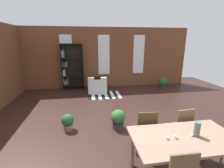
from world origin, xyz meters
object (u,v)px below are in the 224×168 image
object	(u,v)px
vase_on_table	(197,129)
potted_plant_corner	(118,119)
potted_plant_by_shelf	(163,82)
armchair_white	(98,86)
dining_table	(184,142)
dining_chair_far_left	(145,130)
dining_chair_far_right	(181,127)
potted_plant_window	(68,121)
bookshelf_tall	(71,67)

from	to	relation	value
vase_on_table	potted_plant_corner	xyz separation A→B (m)	(-0.94, 1.70, -0.61)
vase_on_table	potted_plant_by_shelf	world-z (taller)	vase_on_table
armchair_white	potted_plant_by_shelf	bearing A→B (deg)	3.30
dining_table	potted_plant_by_shelf	world-z (taller)	dining_table
dining_table	potted_plant_by_shelf	distance (m)	5.51
vase_on_table	armchair_white	distance (m)	5.07
dining_table	dining_chair_far_left	distance (m)	0.80
dining_table	vase_on_table	size ratio (longest dim) A/B	6.94
dining_chair_far_left	potted_plant_by_shelf	xyz separation A→B (m)	(2.53, 4.38, -0.23)
vase_on_table	potted_plant_by_shelf	xyz separation A→B (m)	(1.94, 5.06, -0.60)
vase_on_table	potted_plant_by_shelf	distance (m)	5.45
dining_chair_far_right	armchair_white	world-z (taller)	dining_chair_far_right
potted_plant_by_shelf	potted_plant_window	xyz separation A→B (m)	(-4.19, -3.23, -0.05)
potted_plant_corner	dining_chair_far_left	bearing A→B (deg)	-70.45
potted_plant_by_shelf	dining_chair_far_right	bearing A→B (deg)	-111.88
vase_on_table	dining_chair_far_right	xyz separation A→B (m)	(0.18, 0.69, -0.37)
dining_chair_far_left	dining_chair_far_right	bearing A→B (deg)	-0.00
dining_chair_far_left	bookshelf_tall	xyz separation A→B (m)	(-1.86, 4.92, 0.56)
dining_chair_far_right	dining_chair_far_left	distance (m)	0.77
vase_on_table	bookshelf_tall	xyz separation A→B (m)	(-2.45, 5.60, 0.19)
potted_plant_window	dining_chair_far_right	bearing A→B (deg)	-25.27
bookshelf_tall	potted_plant_corner	distance (m)	4.26
potted_plant_by_shelf	potted_plant_corner	distance (m)	4.43
dining_chair_far_right	potted_plant_by_shelf	xyz separation A→B (m)	(1.76, 4.38, -0.23)
dining_chair_far_right	dining_chair_far_left	bearing A→B (deg)	180.00
dining_chair_far_right	potted_plant_corner	bearing A→B (deg)	138.04
dining_table	potted_plant_by_shelf	bearing A→B (deg)	67.07
potted_plant_window	dining_table	bearing A→B (deg)	-41.82
bookshelf_tall	potted_plant_window	bearing A→B (deg)	-86.97
armchair_white	potted_plant_window	distance (m)	3.21
bookshelf_tall	potted_plant_by_shelf	distance (m)	4.49
dining_table	dining_chair_far_right	xyz separation A→B (m)	(0.38, 0.69, -0.16)
vase_on_table	dining_chair_far_left	bearing A→B (deg)	130.45
armchair_white	vase_on_table	bearing A→B (deg)	-75.69
dining_chair_far_left	potted_plant_window	bearing A→B (deg)	145.40
dining_chair_far_left	bookshelf_tall	world-z (taller)	bookshelf_tall
potted_plant_corner	dining_chair_far_right	bearing A→B (deg)	-41.96
dining_table	potted_plant_corner	xyz separation A→B (m)	(-0.74, 1.70, -0.40)
dining_table	potted_plant_corner	bearing A→B (deg)	113.65
dining_chair_far_left	potted_plant_corner	distance (m)	1.10
dining_chair_far_right	potted_plant_corner	world-z (taller)	dining_chair_far_right
bookshelf_tall	potted_plant_by_shelf	bearing A→B (deg)	-7.02
potted_plant_window	potted_plant_by_shelf	bearing A→B (deg)	37.61
potted_plant_window	bookshelf_tall	bearing A→B (deg)	93.03
dining_chair_far_right	bookshelf_tall	distance (m)	5.61
dining_table	armchair_white	world-z (taller)	dining_table
potted_plant_corner	potted_plant_window	world-z (taller)	potted_plant_corner
dining_table	dining_chair_far_left	world-z (taller)	dining_chair_far_left
potted_plant_by_shelf	potted_plant_window	distance (m)	5.29
dining_chair_far_right	potted_plant_window	distance (m)	2.70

